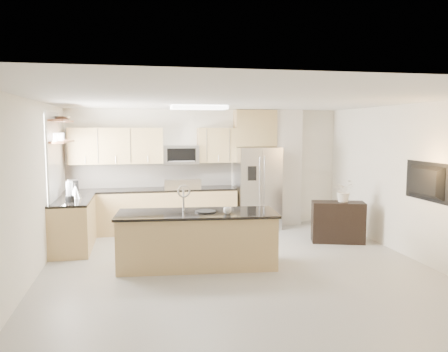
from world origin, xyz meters
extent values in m
plane|color=#A9A6A0|center=(0.00, 0.00, 0.00)|extent=(6.50, 6.50, 0.00)
cube|color=silver|center=(0.00, 0.00, 2.60)|extent=(6.00, 6.50, 0.02)
cube|color=white|center=(0.00, 3.25, 1.30)|extent=(6.00, 0.02, 2.60)
cube|color=white|center=(0.00, -3.25, 1.30)|extent=(6.00, 0.02, 2.60)
cube|color=white|center=(-3.00, 0.00, 1.30)|extent=(0.02, 6.50, 2.60)
cube|color=white|center=(3.00, 0.00, 1.30)|extent=(0.02, 6.50, 2.60)
cube|color=tan|center=(-1.23, 2.92, 0.44)|extent=(3.55, 0.65, 0.88)
cube|color=black|center=(-1.23, 2.92, 0.90)|extent=(3.55, 0.66, 0.04)
cube|color=silver|center=(-1.23, 3.24, 1.18)|extent=(3.55, 0.02, 0.52)
cube|color=tan|center=(-2.67, 1.85, 0.44)|extent=(0.65, 1.50, 0.88)
cube|color=black|center=(-2.67, 1.85, 0.90)|extent=(0.66, 1.50, 0.04)
cube|color=black|center=(-0.60, 2.92, 0.45)|extent=(0.76, 0.64, 0.90)
cube|color=black|center=(-0.60, 2.92, 0.92)|extent=(0.76, 0.62, 0.03)
cube|color=#B9B9BB|center=(-0.60, 2.62, 1.03)|extent=(0.76, 0.04, 0.22)
cube|color=tan|center=(-1.94, 3.08, 1.83)|extent=(1.92, 0.33, 0.75)
cube|color=tan|center=(0.19, 3.08, 1.83)|extent=(0.82, 0.33, 0.75)
cube|color=#B9B9BB|center=(-0.60, 3.05, 1.63)|extent=(0.76, 0.40, 0.40)
cube|color=black|center=(-0.60, 2.85, 1.63)|extent=(0.60, 0.02, 0.28)
cube|color=#B9B9BB|center=(1.06, 2.88, 0.89)|extent=(0.92, 0.75, 1.78)
cube|color=gray|center=(1.06, 2.50, 0.89)|extent=(0.02, 0.01, 1.69)
cube|color=black|center=(0.84, 2.48, 1.25)|extent=(0.18, 0.03, 0.30)
cube|color=beige|center=(1.82, 3.10, 1.30)|extent=(0.60, 0.30, 2.60)
cube|color=white|center=(-2.98, 1.85, 1.65)|extent=(0.03, 1.05, 1.55)
cube|color=white|center=(-2.97, 1.85, 1.65)|extent=(0.03, 1.15, 1.65)
cube|color=brown|center=(-2.85, 1.95, 1.95)|extent=(0.30, 1.20, 0.04)
cube|color=brown|center=(-2.85, 1.95, 2.32)|extent=(0.30, 1.20, 0.04)
cube|color=white|center=(-0.40, 1.60, 2.56)|extent=(1.00, 0.50, 0.06)
cube|color=tan|center=(-0.60, 0.42, 0.41)|extent=(2.52, 1.07, 0.83)
cube|color=black|center=(-0.60, 0.42, 0.85)|extent=(2.58, 1.14, 0.04)
cube|color=black|center=(-0.79, 0.42, 0.83)|extent=(0.52, 0.38, 0.01)
cylinder|color=#B9B9BB|center=(-0.79, 0.63, 1.04)|extent=(0.03, 0.03, 0.34)
torus|color=#B9B9BB|center=(-0.79, 0.57, 1.19)|extent=(0.21, 0.03, 0.21)
cube|color=black|center=(2.25, 1.36, 0.39)|extent=(1.06, 0.68, 0.79)
imported|color=white|center=(-0.16, 0.20, 0.92)|extent=(0.16, 0.16, 0.10)
cylinder|color=black|center=(-0.47, 0.42, 0.88)|extent=(0.33, 0.33, 0.02)
cylinder|color=black|center=(-2.67, 1.53, 0.97)|extent=(0.15, 0.15, 0.11)
cylinder|color=silver|center=(-2.67, 1.53, 1.15)|extent=(0.12, 0.12, 0.25)
cone|color=#B9B9BB|center=(-2.62, 1.89, 1.04)|extent=(0.22, 0.22, 0.24)
cylinder|color=black|center=(-2.62, 1.89, 1.17)|extent=(0.04, 0.04, 0.04)
cube|color=black|center=(-2.69, 2.11, 1.08)|extent=(0.22, 0.24, 0.31)
cylinder|color=#B9B9BB|center=(-2.69, 2.05, 1.00)|extent=(0.10, 0.10, 0.11)
imported|color=#B9B9BB|center=(-2.85, 2.13, 2.38)|extent=(0.46, 0.46, 0.09)
imported|color=silver|center=(2.35, 1.35, 1.11)|extent=(0.73, 0.69, 0.65)
imported|color=black|center=(2.91, -0.20, 1.35)|extent=(0.14, 1.08, 0.62)
camera|label=1|loc=(-1.50, -6.31, 2.18)|focal=35.00mm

